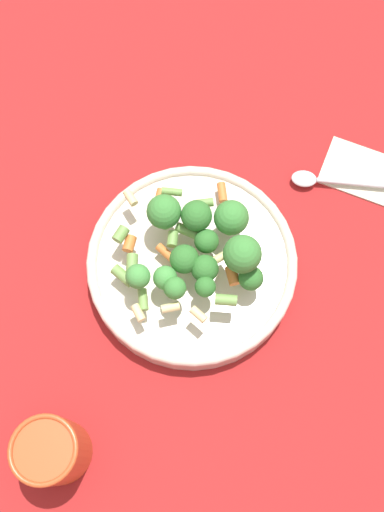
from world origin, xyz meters
TOP-DOWN VIEW (x-y plane):
  - ground_plane at (0.00, 0.00)m, footprint 3.00×3.00m
  - bowl at (0.00, 0.00)m, footprint 0.28×0.28m
  - pasta_salad at (0.01, 0.00)m, footprint 0.19×0.20m
  - cup at (-0.21, -0.20)m, footprint 0.08×0.08m
  - napkin at (0.28, 0.09)m, footprint 0.15×0.14m
  - spoon at (0.23, 0.08)m, footprint 0.19×0.08m

SIDE VIEW (x-z plane):
  - ground_plane at x=0.00m, z-range 0.00..0.00m
  - napkin at x=0.28m, z-range 0.00..0.01m
  - spoon at x=0.23m, z-range 0.01..0.02m
  - bowl at x=0.00m, z-range 0.00..0.04m
  - cup at x=-0.21m, z-range 0.00..0.10m
  - pasta_salad at x=0.01m, z-range 0.04..0.12m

